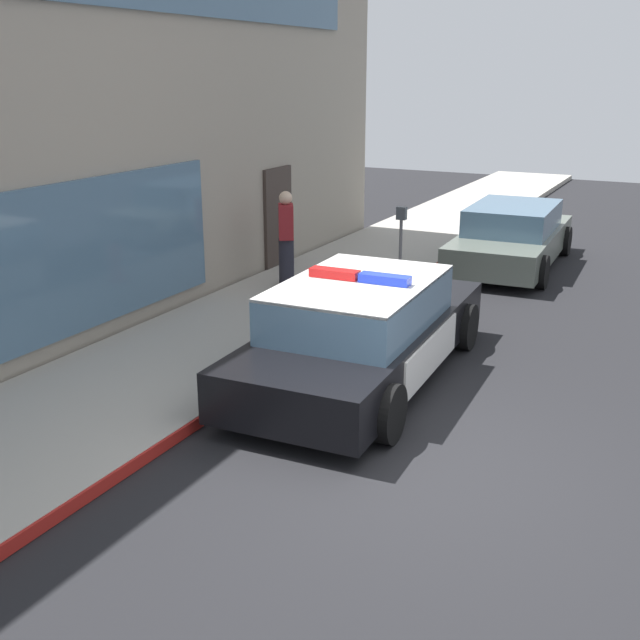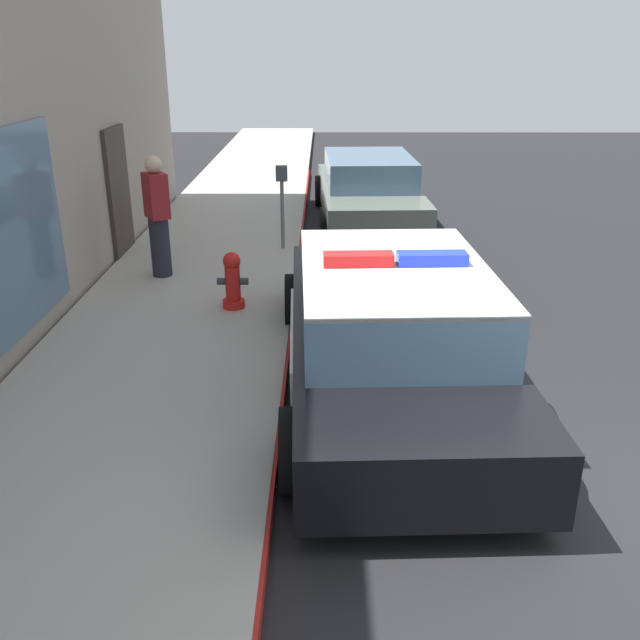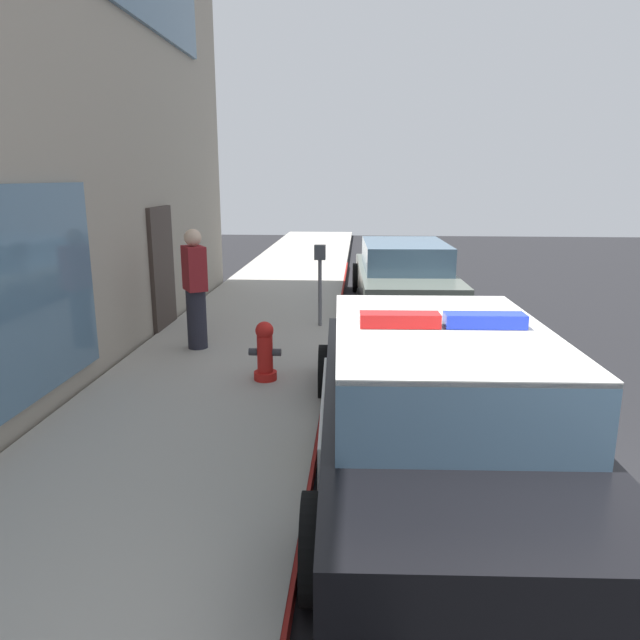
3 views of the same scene
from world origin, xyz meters
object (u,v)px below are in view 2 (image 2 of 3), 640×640
at_px(fire_hydrant, 233,281).
at_px(police_cruiser, 390,329).
at_px(parking_meter, 282,192).
at_px(car_down_street, 368,190).
at_px(pedestrian_on_sidewalk, 158,217).

bearing_deg(fire_hydrant, police_cruiser, -137.97).
bearing_deg(parking_meter, fire_hydrant, 170.08).
relative_size(police_cruiser, parking_meter, 3.80).
relative_size(car_down_street, parking_meter, 3.52).
xyz_separation_m(police_cruiser, parking_meter, (4.73, 1.31, 0.40)).
height_order(car_down_street, pedestrian_on_sidewalk, pedestrian_on_sidewalk).
xyz_separation_m(fire_hydrant, pedestrian_on_sidewalk, (1.30, 1.19, 0.51)).
relative_size(fire_hydrant, parking_meter, 0.54).
distance_m(police_cruiser, pedestrian_on_sidewalk, 4.45).
bearing_deg(parking_meter, police_cruiser, -164.46).
bearing_deg(car_down_street, parking_meter, 145.02).
bearing_deg(car_down_street, pedestrian_on_sidewalk, 137.80).
height_order(police_cruiser, parking_meter, police_cruiser).
relative_size(fire_hydrant, car_down_street, 0.15).
relative_size(police_cruiser, fire_hydrant, 7.01).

